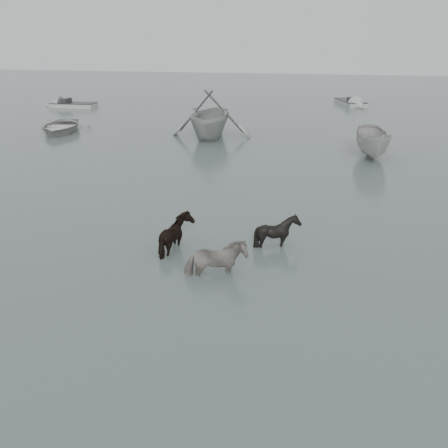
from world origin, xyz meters
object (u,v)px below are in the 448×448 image
(rowboat_lead, at_px, (60,125))
(pony_black, at_px, (278,226))
(pony_pinto, at_px, (215,251))
(pony_dark, at_px, (177,228))

(rowboat_lead, bearing_deg, pony_black, -60.03)
(pony_black, relative_size, rowboat_lead, 0.27)
(pony_pinto, bearing_deg, pony_black, -55.52)
(pony_black, bearing_deg, rowboat_lead, 66.85)
(pony_pinto, xyz_separation_m, rowboat_lead, (-14.18, 18.16, -0.22))
(pony_dark, height_order, rowboat_lead, pony_dark)
(pony_pinto, distance_m, pony_black, 2.69)
(rowboat_lead, bearing_deg, pony_pinto, -66.56)
(pony_dark, height_order, pony_black, pony_dark)
(pony_pinto, relative_size, pony_black, 1.30)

